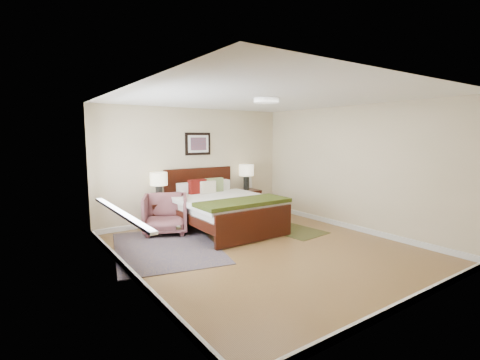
# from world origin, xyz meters

# --- Properties ---
(floor) EXTENTS (5.00, 5.00, 0.00)m
(floor) POSITION_xyz_m (0.00, 0.00, 0.00)
(floor) COLOR brown
(floor) RESTS_ON ground
(back_wall) EXTENTS (4.50, 0.04, 2.50)m
(back_wall) POSITION_xyz_m (0.00, 2.50, 1.25)
(back_wall) COLOR beige
(back_wall) RESTS_ON ground
(front_wall) EXTENTS (4.50, 0.04, 2.50)m
(front_wall) POSITION_xyz_m (0.00, -2.50, 1.25)
(front_wall) COLOR beige
(front_wall) RESTS_ON ground
(left_wall) EXTENTS (0.04, 5.00, 2.50)m
(left_wall) POSITION_xyz_m (-2.25, 0.00, 1.25)
(left_wall) COLOR beige
(left_wall) RESTS_ON ground
(right_wall) EXTENTS (0.04, 5.00, 2.50)m
(right_wall) POSITION_xyz_m (2.25, 0.00, 1.25)
(right_wall) COLOR beige
(right_wall) RESTS_ON ground
(ceiling) EXTENTS (4.50, 5.00, 0.02)m
(ceiling) POSITION_xyz_m (0.00, 0.00, 2.50)
(ceiling) COLOR white
(ceiling) RESTS_ON back_wall
(window) EXTENTS (0.11, 2.72, 1.32)m
(window) POSITION_xyz_m (-2.20, 0.70, 1.38)
(window) COLOR silver
(window) RESTS_ON left_wall
(door) EXTENTS (0.06, 1.00, 2.18)m
(door) POSITION_xyz_m (-2.23, -1.75, 1.07)
(door) COLOR silver
(door) RESTS_ON ground
(ceil_fixture) EXTENTS (0.44, 0.44, 0.08)m
(ceil_fixture) POSITION_xyz_m (0.00, 0.00, 2.47)
(ceil_fixture) COLOR white
(ceil_fixture) RESTS_ON ceiling
(bed) EXTENTS (1.78, 2.16, 1.16)m
(bed) POSITION_xyz_m (0.07, 1.44, 0.54)
(bed) COLOR #371108
(bed) RESTS_ON ground
(wall_art) EXTENTS (0.62, 0.05, 0.50)m
(wall_art) POSITION_xyz_m (0.07, 2.47, 1.72)
(wall_art) COLOR black
(wall_art) RESTS_ON back_wall
(nightstand_left) EXTENTS (0.46, 0.41, 0.54)m
(nightstand_left) POSITION_xyz_m (-0.95, 2.25, 0.42)
(nightstand_left) COLOR #371108
(nightstand_left) RESTS_ON ground
(nightstand_right) EXTENTS (0.60, 0.45, 0.60)m
(nightstand_right) POSITION_xyz_m (1.25, 2.26, 0.36)
(nightstand_right) COLOR #371108
(nightstand_right) RESTS_ON ground
(lamp_left) EXTENTS (0.35, 0.35, 0.61)m
(lamp_left) POSITION_xyz_m (-0.95, 2.27, 0.97)
(lamp_left) COLOR black
(lamp_left) RESTS_ON nightstand_left
(lamp_right) EXTENTS (0.35, 0.35, 0.61)m
(lamp_right) POSITION_xyz_m (1.25, 2.27, 1.03)
(lamp_right) COLOR black
(lamp_right) RESTS_ON nightstand_right
(armchair) EXTENTS (1.10, 1.11, 0.77)m
(armchair) POSITION_xyz_m (-1.00, 1.85, 0.38)
(armchair) COLOR brown
(armchair) RESTS_ON ground
(rug_persian) EXTENTS (2.16, 2.67, 0.01)m
(rug_persian) POSITION_xyz_m (-1.35, 1.00, 0.01)
(rug_persian) COLOR #0B0E38
(rug_persian) RESTS_ON ground
(rug_navy) EXTENTS (0.96, 1.33, 0.01)m
(rug_navy) POSITION_xyz_m (1.17, 0.57, 0.01)
(rug_navy) COLOR black
(rug_navy) RESTS_ON ground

